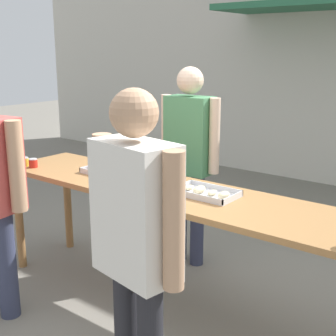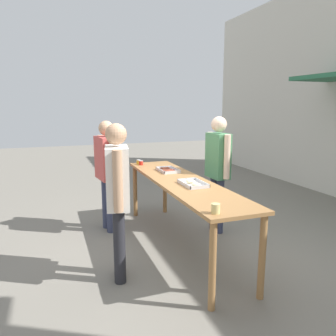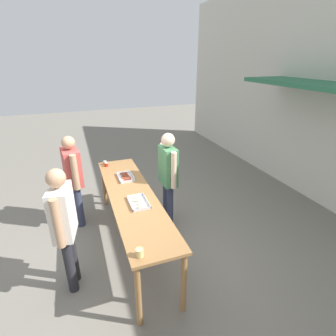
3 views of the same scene
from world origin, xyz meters
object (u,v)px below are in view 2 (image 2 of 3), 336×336
at_px(food_tray_buns, 193,184).
at_px(person_customer_holding_hotdog, 107,167).
at_px(person_server_behind_table, 218,164).
at_px(condiment_jar_ketchup, 141,163).
at_px(food_tray_sausages, 168,170).
at_px(condiment_jar_mustard, 139,162).
at_px(beer_cup, 216,209).
at_px(person_customer_with_cup, 118,189).

relative_size(food_tray_buns, person_customer_holding_hotdog, 0.25).
bearing_deg(person_server_behind_table, person_customer_holding_hotdog, -114.07).
distance_m(food_tray_buns, person_customer_holding_hotdog, 1.49).
bearing_deg(condiment_jar_ketchup, food_tray_sausages, 20.62).
height_order(food_tray_sausages, person_server_behind_table, person_server_behind_table).
bearing_deg(person_server_behind_table, condiment_jar_ketchup, -137.82).
height_order(condiment_jar_mustard, person_customer_holding_hotdog, person_customer_holding_hotdog).
bearing_deg(condiment_jar_mustard, food_tray_buns, 8.76).
height_order(condiment_jar_mustard, person_server_behind_table, person_server_behind_table).
xyz_separation_m(condiment_jar_mustard, person_customer_holding_hotdog, (0.42, -0.59, 0.03)).
xyz_separation_m(food_tray_buns, person_server_behind_table, (-0.62, 0.68, 0.10)).
relative_size(person_server_behind_table, person_customer_holding_hotdog, 1.04).
height_order(condiment_jar_ketchup, beer_cup, beer_cup).
relative_size(condiment_jar_ketchup, person_server_behind_table, 0.04).
relative_size(condiment_jar_mustard, person_customer_holding_hotdog, 0.04).
bearing_deg(person_customer_holding_hotdog, condiment_jar_ketchup, -69.92).
bearing_deg(person_customer_with_cup, beer_cup, -126.75).
xyz_separation_m(food_tray_sausages, condiment_jar_mustard, (-0.74, -0.26, 0.02)).
relative_size(person_customer_holding_hotdog, person_customer_with_cup, 0.97).
height_order(food_tray_buns, beer_cup, beer_cup).
relative_size(food_tray_buns, person_customer_with_cup, 0.25).
bearing_deg(beer_cup, person_server_behind_table, 150.95).
height_order(condiment_jar_ketchup, person_customer_with_cup, person_customer_with_cup).
relative_size(food_tray_sausages, beer_cup, 4.44).
distance_m(food_tray_buns, condiment_jar_mustard, 1.67).
relative_size(beer_cup, person_server_behind_table, 0.05).
relative_size(beer_cup, person_customer_holding_hotdog, 0.06).
xyz_separation_m(beer_cup, person_customer_with_cup, (-0.79, -0.74, 0.06)).
height_order(condiment_jar_mustard, beer_cup, beer_cup).
xyz_separation_m(food_tray_sausages, food_tray_buns, (0.91, -0.00, 0.00)).
bearing_deg(condiment_jar_ketchup, condiment_jar_mustard, -171.68).
distance_m(food_tray_buns, person_customer_with_cup, 1.03).
distance_m(condiment_jar_mustard, person_server_behind_table, 1.39).
bearing_deg(beer_cup, condiment_jar_ketchup, 179.82).
height_order(food_tray_sausages, beer_cup, beer_cup).
relative_size(condiment_jar_ketchup, beer_cup, 0.80).
bearing_deg(condiment_jar_ketchup, person_customer_holding_hotdog, -61.89).
bearing_deg(person_server_behind_table, condiment_jar_mustard, -140.23).
bearing_deg(beer_cup, condiment_jar_mustard, -179.87).
xyz_separation_m(beer_cup, person_customer_holding_hotdog, (-2.27, -0.60, 0.02)).
xyz_separation_m(food_tray_buns, condiment_jar_mustard, (-1.65, -0.25, 0.02)).
bearing_deg(person_customer_holding_hotdog, food_tray_buns, -153.40).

